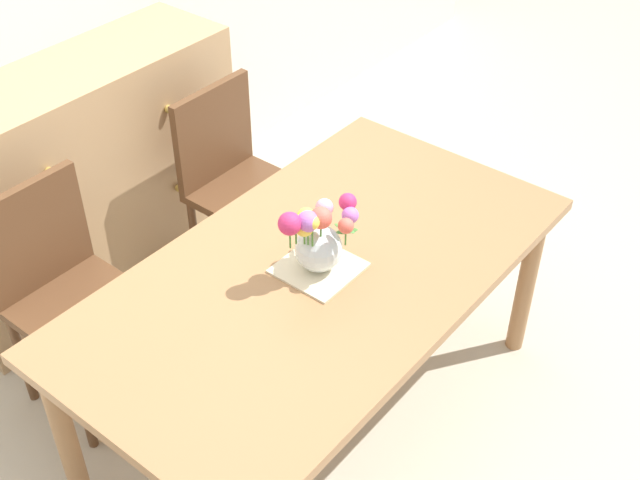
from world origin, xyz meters
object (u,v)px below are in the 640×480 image
object	(u,v)px
dining_table	(319,287)
chair_left	(62,284)
flower_vase	(318,237)
chair_right	(235,175)
dresser	(87,177)

from	to	relation	value
dining_table	chair_left	bearing A→B (deg)	118.69
chair_left	flower_vase	distance (m)	1.00
dining_table	chair_left	xyz separation A→B (m)	(-0.45, 0.82, -0.13)
chair_left	chair_right	distance (m)	0.90
dresser	flower_vase	bearing A→B (deg)	-92.98
chair_right	flower_vase	bearing A→B (deg)	61.04
dining_table	chair_right	distance (m)	0.95
dresser	flower_vase	distance (m)	1.39
chair_right	chair_left	bearing A→B (deg)	0.00
dresser	chair_left	bearing A→B (deg)	-135.23
chair_right	flower_vase	world-z (taller)	flower_vase
dining_table	chair_left	distance (m)	0.95
dresser	flower_vase	world-z (taller)	flower_vase
dresser	chair_right	bearing A→B (deg)	-52.59
dining_table	chair_left	size ratio (longest dim) A/B	1.97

